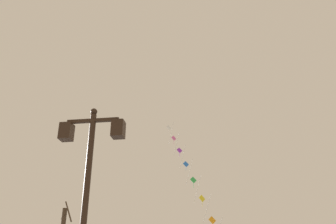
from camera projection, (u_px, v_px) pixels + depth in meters
The scene contains 2 objects.
twin_lantern_lamp_post at pixel (88, 175), 7.86m from camera, with size 1.52×0.28×5.16m.
kite_train at pixel (194, 182), 22.21m from camera, with size 5.08×10.54×12.76m.
Camera 1 is at (0.51, -0.94, 1.54)m, focal length 38.54 mm.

